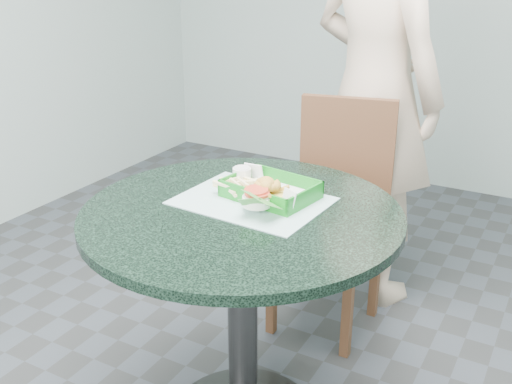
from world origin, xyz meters
The scene contains 9 objects.
cafe_table centered at (0.00, 0.00, 0.58)m, with size 0.92×0.92×0.75m.
dining_chair centered at (0.00, 0.74, 0.53)m, with size 0.38×0.38×0.93m.
diner_person centered at (0.03, 1.05, 1.10)m, with size 0.81×0.53×2.21m, color #CBB095.
placemat centered at (0.00, 0.07, 0.75)m, with size 0.42×0.32×0.00m, color #97BEBB.
food_basket centered at (0.03, 0.12, 0.77)m, with size 0.26×0.19×0.05m.
crab_sandwich centered at (0.05, 0.07, 0.80)m, with size 0.11×0.11×0.07m.
fries_pile centered at (-0.07, 0.08, 0.79)m, with size 0.11×0.12×0.04m, color #FFEAA5, non-canonical shape.
sauce_ramekin centered at (-0.09, 0.13, 0.80)m, with size 0.06×0.06×0.03m.
garnish_cup centered at (0.07, 0.01, 0.79)m, with size 0.12×0.12×0.05m.
Camera 1 is at (0.80, -1.35, 1.46)m, focal length 42.00 mm.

